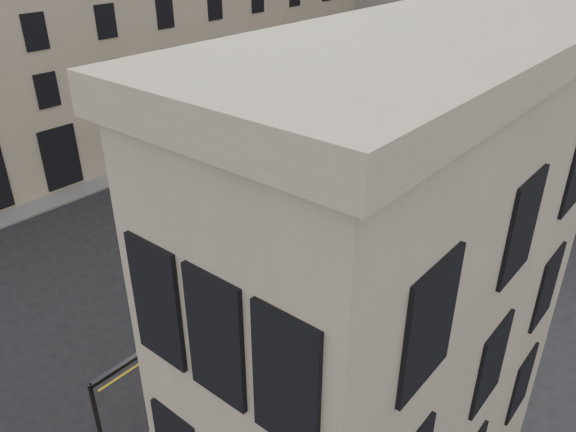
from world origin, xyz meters
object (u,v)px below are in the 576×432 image
Objects in this scene: cafe_table_mid at (255,375)px; cafe_chair_b at (305,384)px; pedestrian_a at (305,137)px; cafe_chair_d at (357,346)px; car_b at (383,175)px; pedestrian_b at (411,116)px; street_lamp_a at (201,129)px; pedestrian_e at (207,136)px; cyclist at (322,198)px; street_lamp_b at (429,108)px; traffic_light_near at (322,221)px; bus_near at (306,318)px; cafe_table_near at (199,404)px; bicycle at (344,247)px; pedestrian_d at (514,159)px; traffic_light_far at (302,104)px; cafe_table_far at (313,310)px; car_a at (251,172)px; car_c at (258,137)px; cafe_chair_c at (307,399)px; bus_far at (308,104)px; pedestrian_c at (490,132)px.

cafe_table_mid is 1.49m from cafe_chair_b.
pedestrian_a is 2.11× the size of cafe_chair_d.
car_b is 13.90m from pedestrian_b.
street_lamp_a is 2.89m from pedestrian_e.
pedestrian_b is at bearing 64.08° from street_lamp_a.
cyclist is 20.58m from cafe_table_mid.
street_lamp_b reaches higher than pedestrian_a.
traffic_light_near reaches higher than cyclist.
traffic_light_near is at bearing 122.30° from bus_near.
cafe_table_near reaches higher than traffic_light_near.
bicycle is (16.62, -4.66, -1.97)m from street_lamp_a.
pedestrian_a is at bearing 84.17° from pedestrian_d.
cafe_table_far is at bearing -51.00° from traffic_light_far.
street_lamp_b is 1.29× the size of car_a.
street_lamp_a is at bearing 79.24° from cyclist.
cafe_table_mid reaches higher than pedestrian_a.
cyclist is at bearing 134.96° from car_c.
car_b is at bearing -14.56° from cyclist.
cafe_chair_d reaches higher than pedestrian_d.
cafe_chair_b is (4.62, -31.17, 4.02)m from pedestrian_d.
cafe_chair_c is 1.04× the size of cafe_chair_d.
traffic_light_near is 21.77m from bus_far.
street_lamp_b is at bearing 106.38° from car_b.
pedestrian_e is at bearing 146.06° from cafe_chair_d.
bicycle is 1.89× the size of cafe_table_far.
cafe_table_far reaches higher than cafe_table_mid.
street_lamp_b is 0.51× the size of bus_far.
bus_near is 9.55m from bicycle.
street_lamp_b is 33.34m from cafe_table_far.
pedestrian_c reaches higher than car_b.
cafe_chair_d is at bearing 64.13° from cafe_table_mid.
cafe_chair_d is at bearing -66.99° from street_lamp_b.
traffic_light_far is at bearing 78.69° from street_lamp_a.
pedestrian_e is at bearing 72.08° from cyclist.
pedestrian_c is 2.03× the size of cafe_chair_c.
pedestrian_c is at bearing 109.86° from pedestrian_e.
traffic_light_near is 17.09m from street_lamp_a.
car_c is at bearing 143.11° from traffic_light_near.
bus_far is at bearing 127.74° from bus_near.
car_a is at bearing -71.67° from bus_far.
pedestrian_d is (10.91, -4.16, 0.05)m from pedestrian_b.
pedestrian_e reaches higher than car_b.
bus_near is 33.01m from pedestrian_b.
cyclist is (-7.96, 11.87, -1.61)m from bus_near.
bus_far is 5.44× the size of cyclist.
street_lamp_b is at bearing 12.16° from pedestrian_c.
bus_far is 5.36× the size of pedestrian_a.
pedestrian_c reaches higher than pedestrian_a.
bus_near is 5.94× the size of pedestrian_c.
cafe_chair_c is at bearing 47.73° from cafe_table_near.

